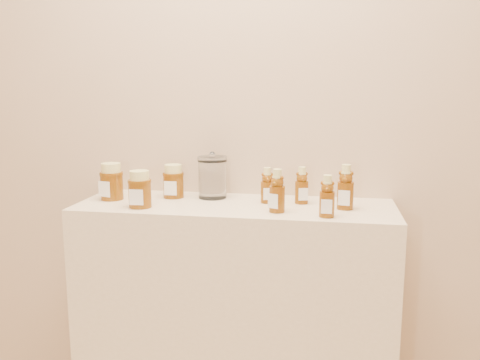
% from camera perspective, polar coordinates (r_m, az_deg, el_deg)
% --- Properties ---
extents(wall_back, '(3.50, 0.02, 2.70)m').
position_cam_1_polar(wall_back, '(2.07, 0.42, 10.72)').
color(wall_back, tan).
rests_on(wall_back, ground).
extents(display_table, '(1.20, 0.40, 0.90)m').
position_cam_1_polar(display_table, '(2.07, -0.54, -14.95)').
color(display_table, beige).
rests_on(display_table, ground).
extents(bear_bottle_back_left, '(0.06, 0.06, 0.15)m').
position_cam_1_polar(bear_bottle_back_left, '(1.94, 3.07, -0.34)').
color(bear_bottle_back_left, '#5C2D07').
rests_on(bear_bottle_back_left, display_table).
extents(bear_bottle_back_mid, '(0.07, 0.07, 0.16)m').
position_cam_1_polar(bear_bottle_back_mid, '(1.94, 6.95, -0.32)').
color(bear_bottle_back_mid, '#5C2D07').
rests_on(bear_bottle_back_mid, display_table).
extents(bear_bottle_back_right, '(0.07, 0.07, 0.19)m').
position_cam_1_polar(bear_bottle_back_right, '(1.87, 11.78, -0.44)').
color(bear_bottle_back_right, '#5C2D07').
rests_on(bear_bottle_back_right, display_table).
extents(bear_bottle_front_left, '(0.08, 0.08, 0.17)m').
position_cam_1_polar(bear_bottle_front_left, '(1.80, 4.19, -0.89)').
color(bear_bottle_front_left, '#5C2D07').
rests_on(bear_bottle_front_left, display_table).
extents(bear_bottle_front_right, '(0.06, 0.06, 0.16)m').
position_cam_1_polar(bear_bottle_front_right, '(1.75, 9.76, -1.49)').
color(bear_bottle_front_right, '#5C2D07').
rests_on(bear_bottle_front_right, display_table).
extents(honey_jar_left, '(0.11, 0.11, 0.14)m').
position_cam_1_polar(honey_jar_left, '(2.06, -14.21, -0.15)').
color(honey_jar_left, '#5C2D07').
rests_on(honey_jar_left, display_table).
extents(honey_jar_back, '(0.09, 0.09, 0.13)m').
position_cam_1_polar(honey_jar_back, '(2.05, -7.49, -0.12)').
color(honey_jar_back, '#5C2D07').
rests_on(honey_jar_back, display_table).
extents(honey_jar_front, '(0.09, 0.09, 0.14)m').
position_cam_1_polar(honey_jar_front, '(1.90, -11.19, -1.01)').
color(honey_jar_front, '#5C2D07').
rests_on(honey_jar_front, display_table).
extents(glass_canister, '(0.15, 0.15, 0.18)m').
position_cam_1_polar(glass_canister, '(2.03, -3.12, 0.51)').
color(glass_canister, white).
rests_on(glass_canister, display_table).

